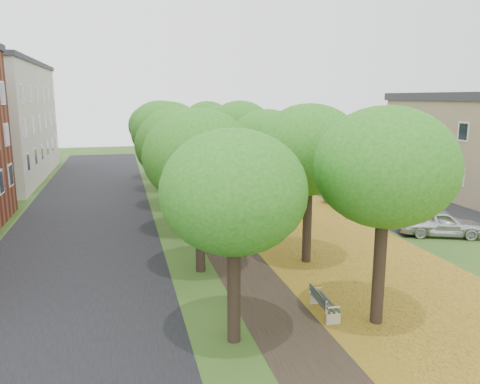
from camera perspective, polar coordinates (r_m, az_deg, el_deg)
ground at (r=15.48m, az=7.54°, el=-16.51°), size 120.00×120.00×0.00m
street_asphalt at (r=28.66m, az=-18.43°, el=-3.76°), size 8.00×70.00×0.01m
footpath at (r=29.05m, az=-3.51°, el=-2.98°), size 3.20×70.00×0.01m
leaf_verge at (r=30.36m, az=5.80°, el=-2.38°), size 7.50×70.00×0.01m
parking_lot at (r=34.99m, az=18.42°, el=-1.07°), size 9.00×16.00×0.01m
tree_row_west at (r=27.91m, az=-8.10°, el=6.39°), size 4.38×34.38×6.71m
tree_row_east at (r=28.84m, az=1.49°, el=6.66°), size 4.38×34.38×6.71m
bench at (r=16.51m, az=10.08°, el=-13.11°), size 0.59×1.74×0.81m
car_silver at (r=27.03m, az=23.21°, el=-3.45°), size 4.53×3.16×1.43m
car_red at (r=32.04m, az=16.47°, el=-0.80°), size 4.45×2.99×1.39m
car_grey at (r=34.03m, az=16.83°, el=-0.14°), size 4.94×2.61×1.37m
car_white at (r=34.29m, az=14.21°, el=0.20°), size 5.92×4.17×1.50m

